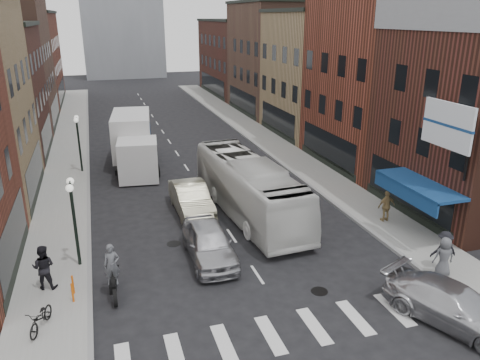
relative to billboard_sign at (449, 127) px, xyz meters
name	(u,v)px	position (x,y,z in m)	size (l,w,h in m)	color
ground	(265,287)	(-8.59, -0.50, -6.13)	(160.00, 160.00, 0.00)	black
sidewalk_left	(68,158)	(-17.09, 21.50, -6.06)	(3.00, 74.00, 0.15)	gray
sidewalk_right	(269,142)	(-0.09, 21.50, -6.06)	(3.00, 74.00, 0.15)	gray
curb_left	(88,157)	(-15.59, 21.50, -6.13)	(0.20, 74.00, 0.16)	gray
curb_right	(254,144)	(-1.59, 21.50, -6.13)	(0.20, 74.00, 0.16)	gray
crosswalk_stripes	(294,330)	(-8.59, -3.50, -6.13)	(12.00, 2.20, 0.01)	silver
bldg_left_far_b	(15,59)	(-23.58, 48.50, -0.48)	(10.30, 16.20, 11.30)	#5F291B
bldg_right_mid_a	(394,67)	(6.41, 13.50, 1.02)	(10.30, 10.20, 14.30)	#5F291B
bldg_right_mid_b	(328,73)	(6.41, 23.50, -0.48)	(10.30, 10.20, 11.30)	#A08358
bldg_right_far_a	(284,58)	(6.41, 34.50, 0.02)	(10.30, 12.20, 12.30)	#523429
bldg_right_far_b	(246,57)	(6.41, 48.50, -0.98)	(10.30, 16.20, 10.30)	#422117
awning_blue	(416,186)	(0.34, 2.00, -3.50)	(1.80, 5.00, 0.78)	navy
billboard_sign	(449,127)	(0.00, 0.00, 0.00)	(1.52, 3.00, 3.70)	black
streetlamp_near	(73,207)	(-15.99, 3.50, -3.22)	(0.32, 1.22, 4.11)	black
streetlamp_far	(78,133)	(-15.99, 17.50, -3.22)	(0.32, 1.22, 4.11)	black
bike_rack	(73,289)	(-16.19, 0.80, -5.58)	(0.08, 0.68, 0.80)	#D8590C
box_truck	(134,143)	(-12.21, 17.62, -4.23)	(3.34, 9.08, 3.85)	silver
motorcycle_rider	(113,272)	(-14.63, 0.69, -5.06)	(0.67, 2.26, 2.30)	black
transit_bus	(248,187)	(-6.87, 6.99, -4.52)	(2.71, 11.58, 3.22)	silver
sedan_left_near	(209,243)	(-10.25, 2.50, -5.29)	(1.98, 4.93, 1.68)	#B5B5BA
sedan_left_far	(191,199)	(-9.93, 8.12, -5.28)	(1.80, 5.15, 1.70)	#B8B395
curb_car	(453,305)	(-2.90, -4.80, -5.39)	(2.08, 5.12, 1.49)	silver
parked_bicycle	(41,318)	(-17.21, -0.93, -5.54)	(0.59, 1.70, 0.89)	black
ped_left_solo	(43,267)	(-17.27, 1.88, -5.04)	(0.92, 0.53, 1.89)	black
ped_right_a	(444,250)	(-0.70, -1.61, -5.10)	(1.14, 0.56, 1.76)	black
ped_right_b	(386,206)	(-0.17, 3.51, -5.12)	(1.01, 0.51, 1.73)	olive
ped_right_c	(444,257)	(-1.13, -2.13, -5.10)	(0.86, 0.56, 1.77)	#505257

